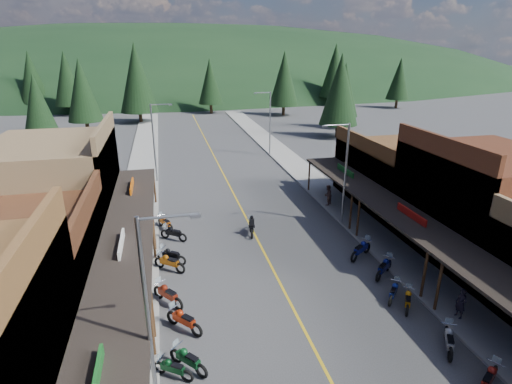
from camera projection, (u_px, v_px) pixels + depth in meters
ground at (285, 293)px, 22.71m from camera, size 220.00×220.00×0.00m
centerline at (228, 183)px, 41.00m from camera, size 0.15×90.00×0.01m
sidewalk_west at (140, 189)px, 39.12m from camera, size 3.40×94.00×0.15m
sidewalk_east at (308, 176)px, 42.83m from camera, size 3.40×94.00×0.15m
shop_west_2 at (20, 268)px, 20.46m from camera, size 10.90×9.00×6.20m
shop_west_3 at (59, 189)px, 28.90m from camera, size 10.90×10.20×8.20m
shop_east_2 at (481, 204)px, 25.99m from camera, size 10.90×9.00×8.20m
shop_east_3 at (398, 175)px, 35.11m from camera, size 10.90×10.20×6.20m
streetlight_0 at (151, 307)px, 14.21m from camera, size 2.16×0.18×8.00m
streetlight_1 at (155, 140)px, 39.82m from camera, size 2.16×0.18×8.00m
streetlight_2 at (344, 170)px, 29.98m from camera, size 2.16×0.18×8.00m
streetlight_3 at (269, 121)px, 50.10m from camera, size 2.16×0.18×8.00m
ridge_hill at (177, 85)px, 146.21m from camera, size 310.00×140.00×60.00m
pine_1 at (67, 78)px, 79.15m from camera, size 5.88×5.88×12.50m
pine_2 at (137, 78)px, 70.90m from camera, size 6.72×6.72×14.00m
pine_3 at (210, 81)px, 81.71m from camera, size 5.04×5.04×11.00m
pine_4 at (284, 79)px, 78.95m from camera, size 5.88×5.88×12.50m
pine_5 at (335, 70)px, 93.08m from camera, size 6.72×6.72×14.00m
pine_6 at (399, 79)px, 88.83m from camera, size 5.04×5.04×11.00m
pine_7 at (32, 77)px, 82.93m from camera, size 5.88×5.88×12.50m
pine_8 at (38, 105)px, 52.56m from camera, size 4.48×4.48×10.00m
pine_9 at (344, 90)px, 66.80m from camera, size 4.93×4.93×10.80m
pine_10 at (82, 90)px, 62.29m from camera, size 5.38×5.38×11.60m
pine_11 at (340, 90)px, 59.27m from camera, size 5.82×5.82×12.40m
bike_west_5 at (173, 368)px, 16.72m from camera, size 1.91×1.57×1.07m
bike_west_6 at (188, 359)px, 17.11m from camera, size 1.95×2.06×1.22m
bike_west_7 at (184, 319)px, 19.51m from camera, size 2.10×2.20×1.31m
bike_west_8 at (168, 294)px, 21.50m from camera, size 2.04×2.33×1.34m
bike_west_9 at (169, 262)px, 24.76m from camera, size 2.21×1.97×1.27m
bike_west_10 at (171, 255)px, 25.66m from camera, size 2.11×1.78×1.20m
bike_west_11 at (173, 233)px, 28.70m from camera, size 2.12×1.77×1.20m
bike_west_12 at (165, 222)px, 30.46m from camera, size 1.61×2.14×1.18m
bike_east_4 at (489, 378)px, 16.15m from camera, size 2.11×1.65×1.17m
bike_east_5 at (449, 339)px, 18.27m from camera, size 1.69×2.15×1.20m
bike_east_6 at (408, 299)px, 21.21m from camera, size 1.63×1.99×1.12m
bike_east_7 at (394, 291)px, 21.94m from camera, size 1.79×1.84×1.10m
bike_east_8 at (384, 267)px, 24.19m from camera, size 2.21×1.98×1.28m
bike_east_9 at (361, 249)px, 26.31m from camera, size 2.37×1.92×1.33m
rider_on_bike at (251, 226)px, 29.64m from camera, size 1.02×2.17×1.59m
pedestrian_east_a at (461, 303)px, 20.19m from camera, size 0.46×0.64×1.64m
pedestrian_east_b at (328, 195)px, 34.68m from camera, size 1.00×0.95×1.81m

